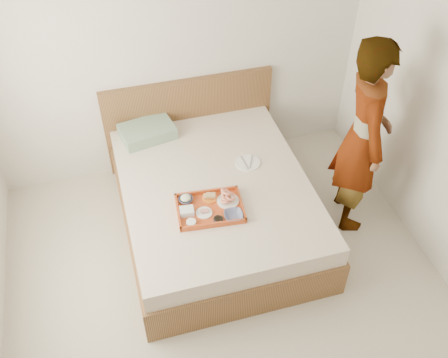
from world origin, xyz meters
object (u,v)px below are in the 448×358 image
bed (215,204)px  dinner_plate (248,163)px  person (363,138)px  tray (210,208)px

bed → dinner_plate: size_ratio=9.17×
person → dinner_plate: bearing=82.0°
dinner_plate → bed: bearing=-155.2°
bed → tray: bearing=-112.6°
bed → dinner_plate: 0.46m
bed → dinner_plate: bearing=24.8°
tray → dinner_plate: bearing=49.8°
tray → dinner_plate: size_ratio=2.41×
bed → tray: tray is taller
bed → person: person is taller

